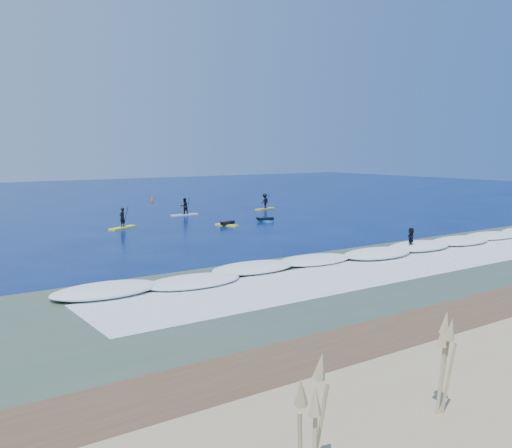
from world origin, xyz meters
TOP-DOWN VIEW (x-y plane):
  - ground at (0.00, 0.00)m, footprint 160.00×160.00m
  - shallow_water at (0.00, -14.00)m, footprint 90.00×13.00m
  - breaking_wave at (0.00, -10.00)m, footprint 40.00×6.00m
  - whitewater at (0.00, -13.00)m, footprint 34.00×5.00m
  - sup_paddler_left at (-6.50, 9.40)m, footprint 2.65×1.91m
  - sup_paddler_center at (1.67, 14.43)m, footprint 2.69×0.81m
  - sup_paddler_right at (11.01, 14.41)m, footprint 2.75×1.46m
  - prone_paddler_near at (1.06, 5.98)m, footprint 1.63×2.15m
  - prone_paddler_far at (5.18, 6.38)m, footprint 1.60×2.08m
  - wave_surfer at (3.94, -10.46)m, footprint 1.69×1.57m
  - marker_buoy at (4.84, 28.44)m, footprint 0.25×0.25m

SIDE VIEW (x-z plane):
  - ground at x=0.00m, z-range 0.00..0.00m
  - breaking_wave at x=0.00m, z-range -0.15..0.15m
  - whitewater at x=0.00m, z-range -0.01..0.01m
  - shallow_water at x=0.00m, z-range 0.00..0.01m
  - prone_paddler_far at x=5.18m, z-range -0.07..0.35m
  - prone_paddler_near at x=1.06m, z-range -0.07..0.37m
  - marker_buoy at x=4.84m, z-range -0.04..0.55m
  - sup_paddler_left at x=-6.50m, z-range -0.35..1.52m
  - sup_paddler_center at x=1.67m, z-range -0.24..1.63m
  - sup_paddler_right at x=11.01m, z-range -0.21..1.67m
  - wave_surfer at x=3.94m, z-range 0.10..1.41m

